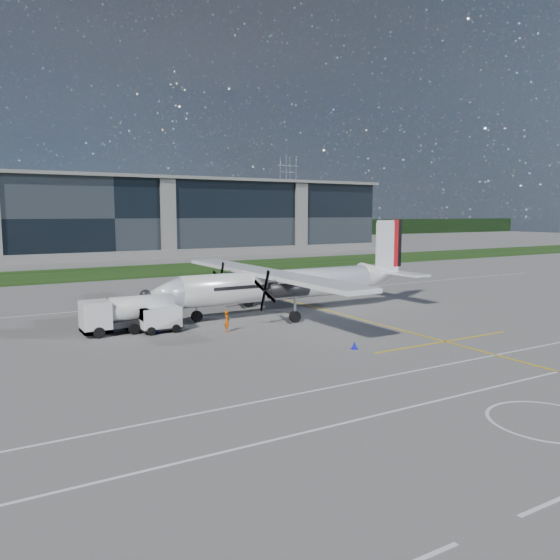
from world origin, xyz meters
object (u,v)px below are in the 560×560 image
object	(u,v)px
baggage_tug	(160,320)
safety_cone_portwing	(355,345)
safety_cone_stbdwing	(196,292)
safety_cone_fwd	(124,325)
pylon_east	(288,196)
turboprop_aircraft	(289,267)
fuel_tanker_truck	(122,315)
ground_crew_person	(227,320)
safety_cone_nose_port	(159,329)
safety_cone_nose_stbd	(154,319)

from	to	relation	value
baggage_tug	safety_cone_portwing	size ratio (longest dim) A/B	5.99
baggage_tug	safety_cone_stbdwing	world-z (taller)	baggage_tug
baggage_tug	safety_cone_fwd	bearing A→B (deg)	125.46
pylon_east	safety_cone_stbdwing	bearing A→B (deg)	-124.68
safety_cone_fwd	turboprop_aircraft	bearing A→B (deg)	-2.68
fuel_tanker_truck	safety_cone_portwing	world-z (taller)	fuel_tanker_truck
turboprop_aircraft	ground_crew_person	bearing A→B (deg)	-150.39
fuel_tanker_truck	safety_cone_fwd	size ratio (longest dim) A/B	13.79
turboprop_aircraft	safety_cone_portwing	size ratio (longest dim) A/B	52.34
pylon_east	safety_cone_nose_port	world-z (taller)	pylon_east
safety_cone_nose_stbd	safety_cone_nose_port	size ratio (longest dim) A/B	1.00
safety_cone_stbdwing	safety_cone_portwing	bearing A→B (deg)	-90.05
fuel_tanker_truck	safety_cone_nose_port	distance (m)	2.78
safety_cone_nose_port	safety_cone_stbdwing	xyz separation A→B (m)	(9.10, 15.87, 0.00)
safety_cone_nose_port	safety_cone_portwing	xyz separation A→B (m)	(9.08, -10.95, 0.00)
safety_cone_nose_stbd	fuel_tanker_truck	bearing A→B (deg)	-141.86
turboprop_aircraft	ground_crew_person	distance (m)	9.55
safety_cone_nose_port	safety_cone_portwing	bearing A→B (deg)	-50.36
turboprop_aircraft	baggage_tug	distance (m)	12.56
safety_cone_nose_stbd	safety_cone_nose_port	bearing A→B (deg)	-102.14
safety_cone_fwd	safety_cone_portwing	world-z (taller)	same
safety_cone_nose_stbd	pylon_east	bearing A→B (deg)	55.37
safety_cone_nose_stbd	safety_cone_nose_port	distance (m)	3.65
safety_cone_portwing	pylon_east	bearing A→B (deg)	60.23
safety_cone_fwd	safety_cone_portwing	size ratio (longest dim) A/B	1.00
safety_cone_stbdwing	baggage_tug	bearing A→B (deg)	-119.56
ground_crew_person	safety_cone_fwd	xyz separation A→B (m)	(-6.06, 5.13, -0.64)
turboprop_aircraft	safety_cone_stbdwing	world-z (taller)	turboprop_aircraft
baggage_tug	safety_cone_fwd	world-z (taller)	baggage_tug
turboprop_aircraft	fuel_tanker_truck	distance (m)	14.71
fuel_tanker_truck	safety_cone_stbdwing	bearing A→B (deg)	52.23
pylon_east	safety_cone_portwing	bearing A→B (deg)	-119.77
ground_crew_person	safety_cone_nose_stbd	size ratio (longest dim) A/B	3.57
turboprop_aircraft	safety_cone_fwd	bearing A→B (deg)	177.32
safety_cone_stbdwing	safety_cone_fwd	xyz separation A→B (m)	(-10.89, -13.14, 0.00)
pylon_east	safety_cone_fwd	bearing A→B (deg)	-125.18
fuel_tanker_truck	safety_cone_fwd	world-z (taller)	fuel_tanker_truck
safety_cone_stbdwing	safety_cone_nose_port	bearing A→B (deg)	-119.83
ground_crew_person	fuel_tanker_truck	bearing A→B (deg)	79.74
fuel_tanker_truck	baggage_tug	distance (m)	2.70
safety_cone_nose_port	safety_cone_stbdwing	distance (m)	18.30
pylon_east	safety_cone_nose_stbd	size ratio (longest dim) A/B	60.00
safety_cone_nose_stbd	safety_cone_stbdwing	bearing A→B (deg)	55.89
pylon_east	safety_cone_fwd	world-z (taller)	pylon_east
turboprop_aircraft	safety_cone_nose_stbd	world-z (taller)	turboprop_aircraft
baggage_tug	fuel_tanker_truck	bearing A→B (deg)	155.35
safety_cone_nose_stbd	safety_cone_fwd	size ratio (longest dim) A/B	1.00
turboprop_aircraft	fuel_tanker_truck	xyz separation A→B (m)	(-14.45, -0.92, -2.63)
safety_cone_stbdwing	safety_cone_portwing	distance (m)	26.83
fuel_tanker_truck	safety_cone_stbdwing	xyz separation A→B (m)	(11.40, 14.72, -1.04)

